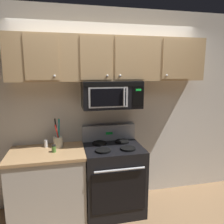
# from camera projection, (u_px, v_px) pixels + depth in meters

# --- Properties ---
(back_wall) EXTENTS (5.20, 0.10, 2.70)m
(back_wall) POSITION_uv_depth(u_px,v_px,m) (107.00, 108.00, 3.10)
(back_wall) COLOR silver
(back_wall) RESTS_ON ground_plane
(stove_range) EXTENTS (0.76, 0.69, 1.12)m
(stove_range) POSITION_uv_depth(u_px,v_px,m) (113.00, 177.00, 2.92)
(stove_range) COLOR black
(stove_range) RESTS_ON ground_plane
(over_range_microwave) EXTENTS (0.76, 0.43, 0.35)m
(over_range_microwave) POSITION_uv_depth(u_px,v_px,m) (111.00, 94.00, 2.82)
(over_range_microwave) COLOR black
(upper_cabinets) EXTENTS (2.50, 0.36, 0.55)m
(upper_cabinets) POSITION_uv_depth(u_px,v_px,m) (111.00, 59.00, 2.76)
(upper_cabinets) COLOR tan
(counter_segment) EXTENTS (0.93, 0.65, 0.90)m
(counter_segment) POSITION_uv_depth(u_px,v_px,m) (49.00, 185.00, 2.75)
(counter_segment) COLOR #BCB7AD
(counter_segment) RESTS_ON ground_plane
(utensil_crock_cream) EXTENTS (0.12, 0.12, 0.38)m
(utensil_crock_cream) POSITION_uv_depth(u_px,v_px,m) (58.00, 139.00, 2.81)
(utensil_crock_cream) COLOR beige
(utensil_crock_cream) RESTS_ON counter_segment
(salt_shaker) EXTENTS (0.04, 0.04, 0.10)m
(salt_shaker) POSITION_uv_depth(u_px,v_px,m) (46.00, 144.00, 2.81)
(salt_shaker) COLOR white
(salt_shaker) RESTS_ON counter_segment
(spice_jar) EXTENTS (0.05, 0.05, 0.09)m
(spice_jar) POSITION_uv_depth(u_px,v_px,m) (54.00, 149.00, 2.63)
(spice_jar) COLOR #4C7F33
(spice_jar) RESTS_ON counter_segment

